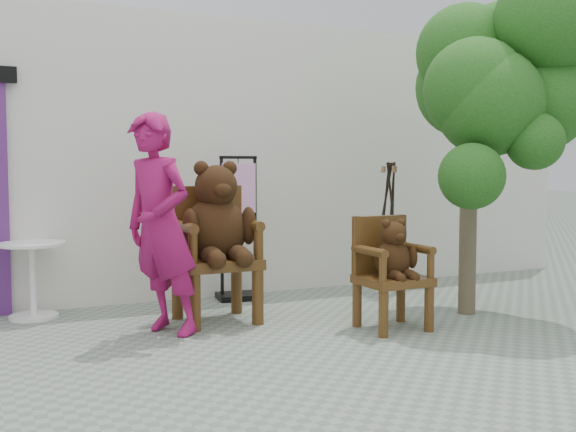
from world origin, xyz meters
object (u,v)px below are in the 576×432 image
object	(u,v)px
person	(161,226)
chair_big	(216,230)
chair_small	(391,262)
display_stand	(239,244)
tree	(497,77)
cafe_table	(33,271)
stool_bucket	(388,235)

from	to	relation	value
person	chair_big	bearing A→B (deg)	89.75
chair_big	person	size ratio (longest dim) A/B	0.79
chair_small	display_stand	distance (m)	1.92
chair_small	person	distance (m)	1.97
tree	display_stand	bearing A→B (deg)	139.87
cafe_table	stool_bucket	world-z (taller)	stool_bucket
cafe_table	display_stand	size ratio (longest dim) A/B	0.47
display_stand	stool_bucket	distance (m)	1.69
display_stand	tree	distance (m)	3.06
chair_small	cafe_table	bearing A→B (deg)	147.56
chair_big	display_stand	world-z (taller)	display_stand
person	chair_small	bearing A→B (deg)	42.53
person	stool_bucket	bearing A→B (deg)	76.84
person	display_stand	size ratio (longest dim) A/B	1.21
chair_small	cafe_table	size ratio (longest dim) A/B	1.37
stool_bucket	cafe_table	bearing A→B (deg)	175.15
chair_big	person	distance (m)	0.68
display_stand	stool_bucket	size ratio (longest dim) A/B	1.04
chair_small	cafe_table	xyz separation A→B (m)	(-2.76, 1.76, -0.14)
chair_small	chair_big	bearing A→B (deg)	144.46
chair_big	tree	world-z (taller)	tree
person	display_stand	bearing A→B (deg)	106.09
chair_big	person	bearing A→B (deg)	-149.76
person	stool_bucket	world-z (taller)	person
chair_big	chair_small	world-z (taller)	chair_big
chair_big	stool_bucket	distance (m)	2.29
chair_big	stool_bucket	xyz separation A→B (m)	(2.21, 0.53, -0.19)
chair_big	stool_bucket	bearing A→B (deg)	13.51
cafe_table	stool_bucket	size ratio (longest dim) A/B	0.48
chair_small	person	xyz separation A→B (m)	(-1.86, 0.57, 0.34)
chair_big	tree	bearing A→B (deg)	-17.36
stool_bucket	person	bearing A→B (deg)	-162.67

